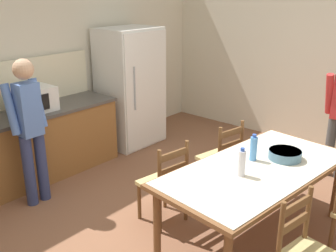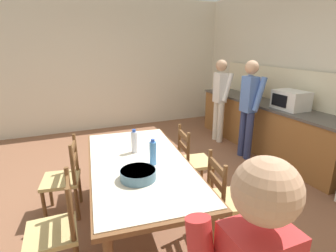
{
  "view_description": "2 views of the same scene",
  "coord_description": "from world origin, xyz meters",
  "px_view_note": "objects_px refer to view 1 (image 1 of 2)",
  "views": [
    {
      "loc": [
        -2.64,
        -2.09,
        2.36
      ],
      "look_at": [
        -0.13,
        0.08,
        1.18
      ],
      "focal_mm": 42.0,
      "sensor_mm": 36.0,
      "label": 1
    },
    {
      "loc": [
        2.84,
        -1.21,
        1.92
      ],
      "look_at": [
        0.11,
        -0.06,
        0.98
      ],
      "focal_mm": 28.0,
      "sensor_mm": 36.0,
      "label": 2
    }
  ],
  "objects_px": {
    "microwave": "(33,100)",
    "chair_side_far_left": "(165,183)",
    "person_at_counter": "(30,125)",
    "dining_table": "(257,174)",
    "bottle_off_centre": "(253,148)",
    "chair_side_far_right": "(221,158)",
    "serving_bowl": "(285,154)",
    "bottle_near_centre": "(242,163)",
    "refrigerator": "(131,87)"
  },
  "relations": [
    {
      "from": "microwave",
      "to": "chair_side_far_left",
      "type": "height_order",
      "value": "microwave"
    },
    {
      "from": "person_at_counter",
      "to": "chair_side_far_left",
      "type": "bearing_deg",
      "value": -154.71
    },
    {
      "from": "dining_table",
      "to": "chair_side_far_left",
      "type": "relative_size",
      "value": 2.34
    },
    {
      "from": "bottle_off_centre",
      "to": "chair_side_far_right",
      "type": "distance_m",
      "value": 0.87
    },
    {
      "from": "bottle_off_centre",
      "to": "serving_bowl",
      "type": "bearing_deg",
      "value": -44.1
    },
    {
      "from": "dining_table",
      "to": "bottle_off_centre",
      "type": "xyz_separation_m",
      "value": [
        0.11,
        0.11,
        0.2
      ]
    },
    {
      "from": "dining_table",
      "to": "bottle_near_centre",
      "type": "bearing_deg",
      "value": 174.01
    },
    {
      "from": "dining_table",
      "to": "refrigerator",
      "type": "bearing_deg",
      "value": 70.19
    },
    {
      "from": "microwave",
      "to": "refrigerator",
      "type": "bearing_deg",
      "value": -0.66
    },
    {
      "from": "microwave",
      "to": "dining_table",
      "type": "relative_size",
      "value": 0.24
    },
    {
      "from": "chair_side_far_left",
      "to": "person_at_counter",
      "type": "xyz_separation_m",
      "value": [
        -0.65,
        1.38,
        0.49
      ]
    },
    {
      "from": "bottle_near_centre",
      "to": "bottle_off_centre",
      "type": "height_order",
      "value": "same"
    },
    {
      "from": "serving_bowl",
      "to": "bottle_off_centre",
      "type": "bearing_deg",
      "value": 135.9
    },
    {
      "from": "refrigerator",
      "to": "microwave",
      "type": "distance_m",
      "value": 1.65
    },
    {
      "from": "bottle_near_centre",
      "to": "chair_side_far_left",
      "type": "distance_m",
      "value": 0.93
    },
    {
      "from": "refrigerator",
      "to": "microwave",
      "type": "relative_size",
      "value": 3.6
    },
    {
      "from": "chair_side_far_left",
      "to": "refrigerator",
      "type": "bearing_deg",
      "value": -117.59
    },
    {
      "from": "microwave",
      "to": "bottle_near_centre",
      "type": "xyz_separation_m",
      "value": [
        0.41,
        -2.71,
        -0.17
      ]
    },
    {
      "from": "microwave",
      "to": "chair_side_far_right",
      "type": "bearing_deg",
      "value": -59.15
    },
    {
      "from": "bottle_near_centre",
      "to": "serving_bowl",
      "type": "bearing_deg",
      "value": -12.98
    },
    {
      "from": "bottle_off_centre",
      "to": "chair_side_far_left",
      "type": "xyz_separation_m",
      "value": [
        -0.49,
        0.72,
        -0.44
      ]
    },
    {
      "from": "refrigerator",
      "to": "microwave",
      "type": "bearing_deg",
      "value": 179.34
    },
    {
      "from": "microwave",
      "to": "bottle_off_centre",
      "type": "height_order",
      "value": "microwave"
    },
    {
      "from": "serving_bowl",
      "to": "chair_side_far_right",
      "type": "relative_size",
      "value": 0.35
    },
    {
      "from": "person_at_counter",
      "to": "bottle_near_centre",
      "type": "bearing_deg",
      "value": -160.52
    },
    {
      "from": "refrigerator",
      "to": "dining_table",
      "type": "relative_size",
      "value": 0.85
    },
    {
      "from": "dining_table",
      "to": "bottle_near_centre",
      "type": "xyz_separation_m",
      "value": [
        -0.25,
        0.03,
        0.2
      ]
    },
    {
      "from": "dining_table",
      "to": "person_at_counter",
      "type": "height_order",
      "value": "person_at_counter"
    },
    {
      "from": "bottle_off_centre",
      "to": "serving_bowl",
      "type": "height_order",
      "value": "bottle_off_centre"
    },
    {
      "from": "microwave",
      "to": "person_at_counter",
      "type": "height_order",
      "value": "person_at_counter"
    },
    {
      "from": "chair_side_far_left",
      "to": "person_at_counter",
      "type": "distance_m",
      "value": 1.61
    },
    {
      "from": "refrigerator",
      "to": "chair_side_far_left",
      "type": "bearing_deg",
      "value": -125.68
    },
    {
      "from": "serving_bowl",
      "to": "person_at_counter",
      "type": "height_order",
      "value": "person_at_counter"
    },
    {
      "from": "refrigerator",
      "to": "serving_bowl",
      "type": "xyz_separation_m",
      "value": [
        -0.63,
        -2.83,
        -0.09
      ]
    },
    {
      "from": "microwave",
      "to": "chair_side_far_right",
      "type": "relative_size",
      "value": 0.55
    },
    {
      "from": "serving_bowl",
      "to": "refrigerator",
      "type": "bearing_deg",
      "value": 77.39
    },
    {
      "from": "refrigerator",
      "to": "person_at_counter",
      "type": "xyz_separation_m",
      "value": [
        -2.01,
        -0.5,
        0.04
      ]
    },
    {
      "from": "refrigerator",
      "to": "dining_table",
      "type": "distance_m",
      "value": 2.9
    },
    {
      "from": "dining_table",
      "to": "bottle_off_centre",
      "type": "relative_size",
      "value": 7.88
    },
    {
      "from": "refrigerator",
      "to": "chair_side_far_left",
      "type": "relative_size",
      "value": 1.98
    },
    {
      "from": "microwave",
      "to": "serving_bowl",
      "type": "relative_size",
      "value": 1.56
    },
    {
      "from": "chair_side_far_left",
      "to": "person_at_counter",
      "type": "height_order",
      "value": "person_at_counter"
    },
    {
      "from": "serving_bowl",
      "to": "dining_table",
      "type": "bearing_deg",
      "value": 162.14
    },
    {
      "from": "serving_bowl",
      "to": "chair_side_far_left",
      "type": "bearing_deg",
      "value": 127.29
    },
    {
      "from": "microwave",
      "to": "serving_bowl",
      "type": "height_order",
      "value": "microwave"
    },
    {
      "from": "dining_table",
      "to": "bottle_near_centre",
      "type": "relative_size",
      "value": 7.88
    },
    {
      "from": "microwave",
      "to": "bottle_near_centre",
      "type": "height_order",
      "value": "microwave"
    },
    {
      "from": "chair_side_far_right",
      "to": "serving_bowl",
      "type": "bearing_deg",
      "value": 87.96
    },
    {
      "from": "dining_table",
      "to": "chair_side_far_left",
      "type": "height_order",
      "value": "chair_side_far_left"
    },
    {
      "from": "microwave",
      "to": "chair_side_far_left",
      "type": "xyz_separation_m",
      "value": [
        0.29,
        -1.9,
        -0.61
      ]
    }
  ]
}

